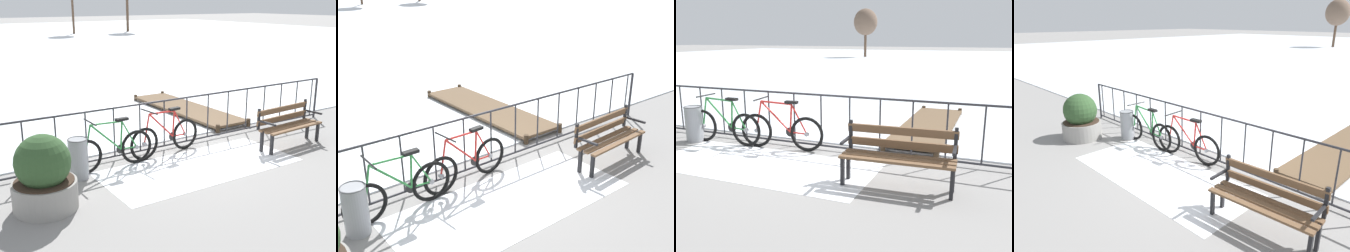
{
  "view_description": "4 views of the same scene",
  "coord_description": "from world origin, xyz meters",
  "views": [
    {
      "loc": [
        -4.89,
        -7.19,
        3.0
      ],
      "look_at": [
        -0.71,
        -0.79,
        0.77
      ],
      "focal_mm": 45.73,
      "sensor_mm": 36.0,
      "label": 1
    },
    {
      "loc": [
        -3.76,
        -5.4,
        3.46
      ],
      "look_at": [
        0.49,
        -0.18,
        0.77
      ],
      "focal_mm": 43.65,
      "sensor_mm": 36.0,
      "label": 2
    },
    {
      "loc": [
        3.31,
        -6.16,
        2.09
      ],
      "look_at": [
        1.09,
        -0.81,
        0.71
      ],
      "focal_mm": 39.87,
      "sensor_mm": 36.0,
      "label": 3
    },
    {
      "loc": [
        4.1,
        -4.82,
        2.9
      ],
      "look_at": [
        -0.35,
        -0.5,
        0.83
      ],
      "focal_mm": 33.96,
      "sensor_mm": 36.0,
      "label": 4
    }
  ],
  "objects": [
    {
      "name": "ground_plane",
      "position": [
        0.0,
        0.0,
        0.0
      ],
      "size": [
        160.0,
        160.0,
        0.0
      ],
      "primitive_type": "plane",
      "color": "gray"
    },
    {
      "name": "snow_patch",
      "position": [
        -0.25,
        -1.2,
        0.0
      ],
      "size": [
        3.83,
        1.66,
        0.01
      ],
      "primitive_type": "cube",
      "color": "white",
      "rests_on": "ground"
    },
    {
      "name": "railing_fence",
      "position": [
        0.0,
        0.0,
        0.56
      ],
      "size": [
        9.06,
        0.06,
        1.07
      ],
      "color": "#2D2D33",
      "rests_on": "ground"
    },
    {
      "name": "bicycle_near_railing",
      "position": [
        -1.68,
        -0.38,
        0.37
      ],
      "size": [
        1.71,
        0.52,
        0.97
      ],
      "color": "black",
      "rests_on": "ground"
    },
    {
      "name": "bicycle_second",
      "position": [
        -0.43,
        -0.27,
        0.37
      ],
      "size": [
        1.71,
        0.52,
        0.97
      ],
      "color": "black",
      "rests_on": "ground"
    },
    {
      "name": "park_bench",
      "position": [
        2.09,
        -1.21,
        0.51
      ],
      "size": [
        1.62,
        0.57,
        0.89
      ],
      "color": "brown",
      "rests_on": "ground"
    },
    {
      "name": "planter_with_shrub",
      "position": [
        -3.23,
        -1.29,
        0.53
      ],
      "size": [
        0.97,
        0.97,
        1.16
      ],
      "color": "gray",
      "rests_on": "ground"
    },
    {
      "name": "trash_bin",
      "position": [
        -2.37,
        -0.48,
        0.37
      ],
      "size": [
        0.35,
        0.35,
        0.73
      ],
      "color": "gray",
      "rests_on": "ground"
    },
    {
      "name": "wooden_dock",
      "position": [
        1.91,
        2.31,
        0.12
      ],
      "size": [
        1.1,
        4.12,
        0.2
      ],
      "color": "brown",
      "rests_on": "ground"
    },
    {
      "name": "tree_far_west",
      "position": [
        -10.4,
        32.91,
        3.68
      ],
      "size": [
        2.52,
        2.52,
        5.09
      ],
      "color": "brown",
      "rests_on": "ground"
    }
  ]
}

